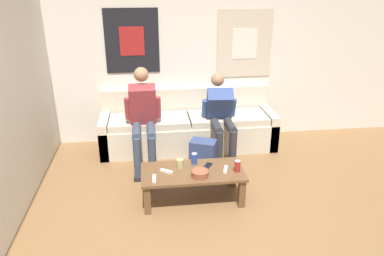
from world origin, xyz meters
name	(u,v)px	position (x,y,z in m)	size (l,w,h in m)	color
ground_plane	(221,237)	(0.00, 0.00, 0.00)	(18.00, 18.00, 0.00)	brown
wall_back	(190,53)	(0.00, 2.45, 1.28)	(10.00, 0.07, 2.55)	silver
couch	(188,128)	(-0.07, 2.09, 0.28)	(2.44, 0.73, 0.80)	beige
coffee_table	(193,176)	(-0.19, 0.69, 0.29)	(1.10, 0.54, 0.35)	brown
person_seated_adult	(143,114)	(-0.69, 1.69, 0.66)	(0.47, 0.85, 1.22)	#384256
person_seated_teen	(221,114)	(0.33, 1.75, 0.60)	(0.47, 0.95, 1.08)	#2D2D33
backpack	(203,157)	(0.03, 1.32, 0.19)	(0.37, 0.33, 0.41)	navy
ceramic_bowl	(200,173)	(-0.12, 0.57, 0.38)	(0.19, 0.19, 0.07)	brown
pillar_candle	(180,163)	(-0.31, 0.79, 0.39)	(0.08, 0.08, 0.11)	tan
drink_can_blue	(194,159)	(-0.14, 0.86, 0.41)	(0.07, 0.07, 0.12)	#28479E
drink_can_red	(237,166)	(0.29, 0.62, 0.41)	(0.07, 0.07, 0.12)	maroon
game_controller_near_left	(226,169)	(0.17, 0.66, 0.36)	(0.07, 0.15, 0.03)	white
game_controller_near_right	(154,178)	(-0.60, 0.56, 0.36)	(0.04, 0.15, 0.03)	white
game_controller_far_center	(167,171)	(-0.46, 0.70, 0.36)	(0.14, 0.11, 0.03)	white
cell_phone	(208,166)	(-0.01, 0.78, 0.35)	(0.13, 0.15, 0.01)	black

